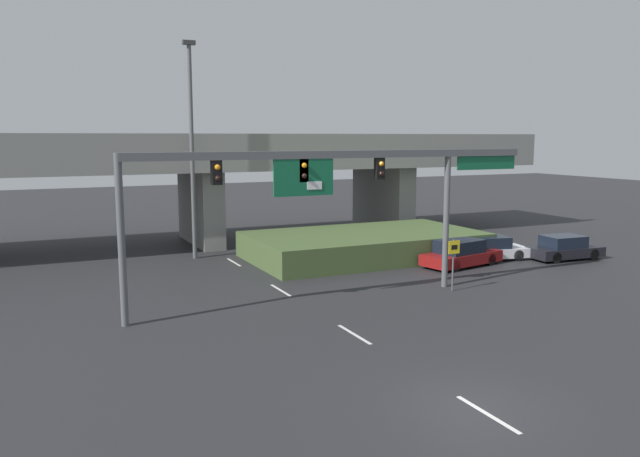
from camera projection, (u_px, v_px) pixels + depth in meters
The scene contains 10 objects.
ground_plane at pixel (472, 405), 16.46m from camera, with size 160.00×160.00×0.00m, color #262628.
lane_markings at pixel (281, 290), 28.75m from camera, with size 0.14×31.07×0.01m.
signal_gantry at pixel (333, 178), 26.21m from camera, with size 18.68×0.44×6.44m.
speed_limit_sign at pixel (453, 258), 28.38m from camera, with size 0.60×0.11×2.40m.
highway_light_pole_near at pixel (192, 145), 35.41m from camera, with size 0.70×0.36×12.32m.
overpass_bridge at pixel (200, 167), 40.80m from camera, with size 49.39×8.66×7.21m.
grass_embankment at pixel (364, 245), 36.55m from camera, with size 13.34×7.43×1.47m.
parked_sedan_near_right at pixel (461, 254), 34.05m from camera, with size 4.96×2.74×1.47m.
parked_sedan_mid_right at pixel (489, 249), 35.94m from camera, with size 4.61×2.68×1.35m.
parked_sedan_far_right at pixel (564, 248), 35.96m from camera, with size 4.46×2.11×1.39m.
Camera 1 is at (-10.27, -12.41, 7.01)m, focal length 35.00 mm.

